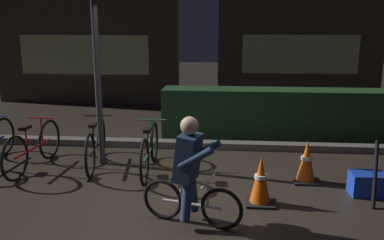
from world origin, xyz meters
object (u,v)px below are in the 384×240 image
(cyclist, at_px, (190,170))
(street_post, at_px, (97,72))
(parked_bike_left_mid, at_px, (33,147))
(closed_umbrella, at_px, (375,174))
(parked_bike_center_left, at_px, (96,145))
(blue_crate, at_px, (367,184))
(parked_bike_center_right, at_px, (150,150))
(traffic_cone_far, at_px, (306,162))
(traffic_cone_near, at_px, (261,181))

(cyclist, bearing_deg, street_post, 145.99)
(parked_bike_left_mid, bearing_deg, closed_umbrella, -95.78)
(parked_bike_left_mid, distance_m, parked_bike_center_left, 0.95)
(blue_crate, bearing_deg, parked_bike_left_mid, 173.42)
(closed_umbrella, bearing_deg, parked_bike_center_left, 91.31)
(parked_bike_center_right, distance_m, cyclist, 1.75)
(traffic_cone_far, bearing_deg, parked_bike_left_mid, 177.67)
(parked_bike_left_mid, xyz_separation_m, parked_bike_center_right, (1.83, 0.01, 0.00))
(parked_bike_left_mid, relative_size, traffic_cone_far, 2.70)
(parked_bike_left_mid, bearing_deg, parked_bike_center_left, -73.74)
(traffic_cone_near, relative_size, blue_crate, 1.42)
(street_post, bearing_deg, closed_umbrella, -16.52)
(street_post, bearing_deg, cyclist, -49.28)
(parked_bike_center_right, height_order, cyclist, cyclist)
(parked_bike_center_left, relative_size, cyclist, 1.35)
(traffic_cone_near, distance_m, blue_crate, 1.50)
(parked_bike_center_right, distance_m, traffic_cone_near, 1.86)
(parked_bike_center_left, bearing_deg, closed_umbrella, -113.08)
(parked_bike_center_left, distance_m, traffic_cone_far, 3.22)
(traffic_cone_near, xyz_separation_m, traffic_cone_far, (0.71, 0.79, -0.00))
(parked_bike_center_right, bearing_deg, parked_bike_center_left, 75.26)
(parked_bike_center_left, xyz_separation_m, cyclist, (1.66, -1.75, 0.28))
(traffic_cone_near, xyz_separation_m, cyclist, (-0.83, -0.58, 0.33))
(parked_bike_center_left, xyz_separation_m, parked_bike_center_right, (0.90, -0.20, -0.00))
(blue_crate, bearing_deg, closed_umbrella, -91.59)
(street_post, distance_m, parked_bike_left_mid, 1.54)
(parked_bike_left_mid, bearing_deg, parked_bike_center_right, -85.95)
(parked_bike_center_left, distance_m, traffic_cone_near, 2.75)
(parked_bike_center_right, distance_m, blue_crate, 3.09)
(parked_bike_left_mid, relative_size, cyclist, 1.34)
(traffic_cone_near, bearing_deg, street_post, 152.05)
(street_post, height_order, closed_umbrella, street_post)
(street_post, height_order, parked_bike_center_right, street_post)
(parked_bike_left_mid, xyz_separation_m, traffic_cone_far, (4.13, -0.17, -0.05))
(traffic_cone_near, bearing_deg, cyclist, -145.26)
(cyclist, xyz_separation_m, closed_umbrella, (2.26, 0.73, -0.24))
(parked_bike_center_left, bearing_deg, street_post, -25.12)
(traffic_cone_near, height_order, traffic_cone_far, traffic_cone_near)
(street_post, bearing_deg, parked_bike_center_left, -106.60)
(parked_bike_center_left, height_order, traffic_cone_near, parked_bike_center_left)
(street_post, xyz_separation_m, parked_bike_center_right, (0.86, -0.33, -1.14))
(blue_crate, bearing_deg, parked_bike_center_left, 168.94)
(street_post, distance_m, closed_umbrella, 4.19)
(parked_bike_left_mid, xyz_separation_m, parked_bike_center_left, (0.93, 0.21, 0.00))
(parked_bike_center_left, distance_m, parked_bike_center_right, 0.92)
(parked_bike_left_mid, height_order, parked_bike_center_left, parked_bike_center_left)
(street_post, relative_size, parked_bike_center_right, 1.78)
(parked_bike_left_mid, height_order, parked_bike_center_right, parked_bike_center_right)
(street_post, bearing_deg, traffic_cone_far, -9.13)
(street_post, height_order, parked_bike_left_mid, street_post)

